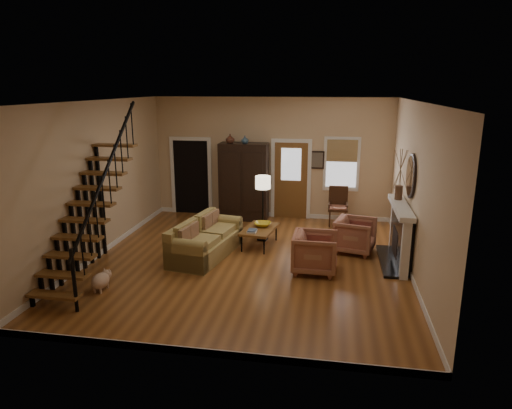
% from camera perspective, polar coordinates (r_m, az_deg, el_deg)
% --- Properties ---
extents(room, '(7.00, 7.33, 3.30)m').
position_cam_1_polar(room, '(10.97, -1.46, 3.69)').
color(room, brown).
rests_on(room, ground).
extents(staircase, '(0.94, 2.80, 3.20)m').
position_cam_1_polar(staircase, '(8.95, -20.43, 0.85)').
color(staircase, brown).
rests_on(staircase, ground).
extents(fireplace, '(0.33, 1.95, 2.30)m').
position_cam_1_polar(fireplace, '(9.84, 17.78, -2.92)').
color(fireplace, black).
rests_on(fireplace, ground).
extents(armoire, '(1.30, 0.60, 2.10)m').
position_cam_1_polar(armoire, '(12.45, -1.51, 2.88)').
color(armoire, black).
rests_on(armoire, ground).
extents(vase_a, '(0.24, 0.24, 0.25)m').
position_cam_1_polar(vase_a, '(12.24, -3.26, 8.22)').
color(vase_a, '#4C2619').
rests_on(vase_a, armoire).
extents(vase_b, '(0.20, 0.20, 0.21)m').
position_cam_1_polar(vase_b, '(12.16, -1.40, 8.11)').
color(vase_b, '#334C60').
rests_on(vase_b, armoire).
extents(sofa, '(1.25, 2.20, 0.77)m').
position_cam_1_polar(sofa, '(9.93, -6.27, -4.28)').
color(sofa, '#A18949').
rests_on(sofa, ground).
extents(coffee_table, '(0.81, 1.21, 0.43)m').
position_cam_1_polar(coffee_table, '(10.51, 0.44, -4.08)').
color(coffee_table, brown).
rests_on(coffee_table, ground).
extents(bowl, '(0.38, 0.38, 0.09)m').
position_cam_1_polar(bowl, '(10.57, 0.84, -2.49)').
color(bowl, gold).
rests_on(bowl, coffee_table).
extents(books, '(0.21, 0.28, 0.05)m').
position_cam_1_polar(books, '(10.18, -0.49, -3.30)').
color(books, beige).
rests_on(books, coffee_table).
extents(armchair_left, '(0.89, 0.87, 0.79)m').
position_cam_1_polar(armchair_left, '(9.13, 7.41, -5.97)').
color(armchair_left, brown).
rests_on(armchair_left, ground).
extents(armchair_right, '(1.01, 1.00, 0.76)m').
position_cam_1_polar(armchair_right, '(10.33, 12.29, -3.79)').
color(armchair_right, brown).
rests_on(armchair_right, ground).
extents(floor_lamp, '(0.41, 0.41, 1.56)m').
position_cam_1_polar(floor_lamp, '(10.76, 0.86, -0.50)').
color(floor_lamp, black).
rests_on(floor_lamp, ground).
extents(side_chair, '(0.54, 0.54, 1.02)m').
position_cam_1_polar(side_chair, '(12.16, 10.20, -0.26)').
color(side_chair, '#392112').
rests_on(side_chair, ground).
extents(dog, '(0.31, 0.48, 0.34)m').
position_cam_1_polar(dog, '(8.78, -18.87, -9.14)').
color(dog, beige).
rests_on(dog, ground).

